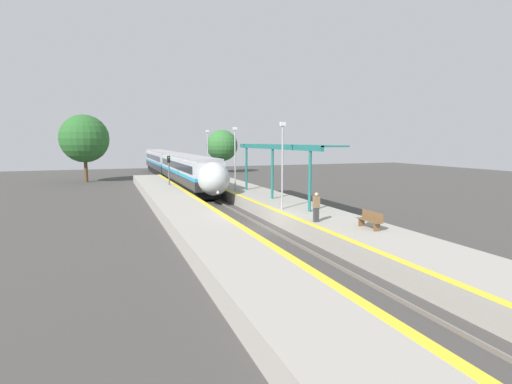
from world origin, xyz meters
name	(u,v)px	position (x,y,z in m)	size (l,w,h in m)	color
ground_plane	(254,229)	(0.00, 0.00, 0.00)	(120.00, 120.00, 0.00)	#423F3D
rail_left	(243,229)	(-0.72, 0.00, 0.07)	(0.08, 90.00, 0.15)	slate
rail_right	(265,227)	(0.72, 0.00, 0.07)	(0.08, 90.00, 0.15)	slate
train	(173,165)	(0.00, 31.60, 2.22)	(2.80, 46.76, 3.87)	black
platform_right	(309,218)	(3.78, 0.00, 0.47)	(4.24, 64.00, 0.94)	#9E998E
platform_left	(200,226)	(-3.43, 0.00, 0.47)	(3.55, 64.00, 0.94)	#9E998E
platform_bench	(370,219)	(4.24, -5.86, 1.41)	(0.44, 1.72, 0.89)	brown
person_waiting	(316,207)	(2.44, -3.36, 1.79)	(0.36, 0.22, 1.66)	#333338
railway_signal	(169,171)	(-2.47, 18.53, 2.43)	(0.28, 0.28, 3.93)	#59595E
lamppost_near	(282,160)	(2.42, 1.22, 4.19)	(0.36, 0.20, 5.73)	#9E9EA3
lamppost_mid	(235,155)	(2.42, 11.52, 4.19)	(0.36, 0.20, 5.73)	#9E9EA3
lamppost_far	(208,152)	(2.42, 21.81, 4.19)	(0.36, 0.20, 5.73)	#9E9EA3
station_canopy	(279,148)	(4.23, 5.86, 4.87)	(2.02, 15.29, 4.24)	#1E6B66
background_tree_left	(84,139)	(-11.01, 34.52, 5.74)	(6.26, 6.26, 8.88)	brown
background_tree_right	(222,146)	(10.27, 43.64, 4.65)	(5.32, 5.32, 7.33)	brown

